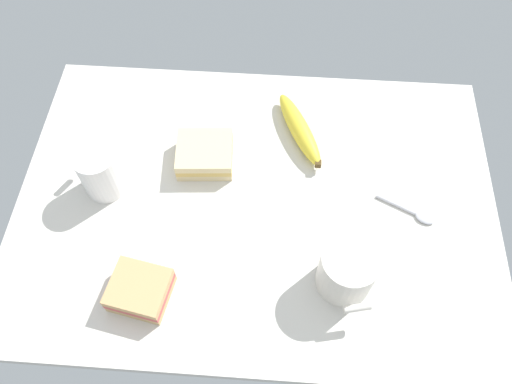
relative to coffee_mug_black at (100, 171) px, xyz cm
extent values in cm
cube|color=beige|center=(28.65, -1.08, -6.22)|extent=(90.00, 64.00, 2.00)
cylinder|color=white|center=(0.04, -0.02, -0.14)|extent=(7.68, 7.68, 10.15)
cylinder|color=black|center=(0.04, -0.02, 4.44)|extent=(6.76, 6.76, 0.40)
cylinder|color=white|center=(-4.48, 2.60, 0.37)|extent=(2.77, 3.59, 1.20)
cylinder|color=silver|center=(44.64, -16.01, -0.39)|extent=(9.51, 9.51, 9.65)
cylinder|color=tan|center=(44.64, -16.01, 3.93)|extent=(8.37, 8.37, 0.40)
cylinder|color=silver|center=(46.03, -22.32, 0.09)|extent=(4.44, 2.09, 1.20)
cube|color=tan|center=(10.70, -20.80, -4.42)|extent=(10.87, 10.12, 1.60)
cube|color=#C14C4C|center=(10.70, -20.80, -3.02)|extent=(10.87, 10.12, 1.20)
cube|color=tan|center=(10.70, -20.80, -1.62)|extent=(10.87, 10.12, 1.60)
cube|color=beige|center=(18.12, 7.16, -4.42)|extent=(11.28, 10.31, 1.60)
cube|color=#D8B259|center=(18.12, 7.16, -3.02)|extent=(11.28, 10.31, 1.20)
cube|color=beige|center=(18.12, 7.16, -1.62)|extent=(11.28, 10.31, 1.60)
ellipsoid|color=yellow|center=(36.29, 14.92, -3.35)|extent=(11.36, 18.84, 3.74)
cube|color=#4C3819|center=(40.08, 6.71, -3.35)|extent=(1.20, 1.20, 1.20)
ellipsoid|color=silver|center=(59.91, -2.92, -4.82)|extent=(4.29, 3.74, 0.80)
cylinder|color=silver|center=(54.81, -0.43, -4.87)|extent=(7.27, 4.02, 0.70)
camera|label=1|loc=(31.86, -47.24, 76.21)|focal=34.89mm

